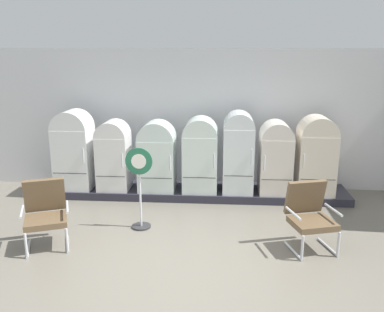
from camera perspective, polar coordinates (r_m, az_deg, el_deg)
The scene contains 13 objects.
ground at distance 5.78m, azimuth -2.11°, elevation -15.94°, with size 12.00×10.00×0.05m, color #6E685D.
back_wall at distance 8.74m, azimuth 0.40°, elevation 5.13°, with size 11.76×0.12×2.91m.
display_plinth at distance 8.47m, azimuth 0.10°, elevation -4.91°, with size 6.17×0.95×0.15m, color #2B2A35.
refrigerator_0 at distance 8.60m, azimuth -15.96°, elevation 1.13°, with size 0.72×0.66×1.58m.
refrigerator_1 at distance 8.37m, azimuth -10.75°, elevation 0.37°, with size 0.61×0.63×1.39m.
refrigerator_2 at distance 8.19m, azimuth -4.84°, elevation 0.21°, with size 0.71×0.64×1.39m.
refrigerator_3 at distance 8.12m, azimuth 1.15°, elevation 0.48°, with size 0.67×0.70×1.46m.
refrigerator_4 at distance 8.11m, azimuth 6.39°, elevation 0.88°, with size 0.59×0.72×1.58m.
refrigerator_5 at distance 8.20m, azimuth 11.42°, elevation 0.12°, with size 0.61×0.72×1.40m.
refrigerator_6 at distance 8.29m, azimuth 16.71°, elevation 0.36°, with size 0.70×0.66×1.52m.
armchair_left at distance 6.64m, azimuth -19.53°, elevation -7.17°, with size 0.81×0.83×1.01m.
armchair_right at distance 6.42m, azimuth 15.88°, elevation -7.60°, with size 0.78×0.80×1.01m.
sign_stand at distance 6.85m, azimuth -7.18°, elevation -4.73°, with size 0.44×0.32×1.38m.
Camera 1 is at (0.56, -4.94, 2.91)m, focal length 38.74 mm.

